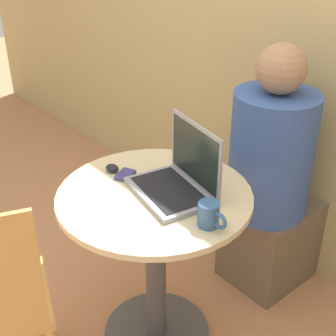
{
  "coord_description": "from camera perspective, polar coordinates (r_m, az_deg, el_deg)",
  "views": [
    {
      "loc": [
        1.19,
        -0.96,
        1.71
      ],
      "look_at": [
        0.02,
        0.05,
        0.86
      ],
      "focal_mm": 50.0,
      "sensor_mm": 36.0,
      "label": 1
    }
  ],
  "objects": [
    {
      "name": "ground_plane",
      "position": [
        2.29,
        -1.38,
        -19.43
      ],
      "size": [
        12.0,
        12.0,
        0.0
      ],
      "primitive_type": "plane",
      "color": "tan"
    },
    {
      "name": "back_wall",
      "position": [
        2.27,
        17.49,
        17.13
      ],
      "size": [
        7.0,
        0.05,
        2.6
      ],
      "color": "tan",
      "rests_on": "ground_plane"
    },
    {
      "name": "round_table",
      "position": [
        1.93,
        -1.56,
        -8.98
      ],
      "size": [
        0.76,
        0.76,
        0.76
      ],
      "color": "#4C4C51",
      "rests_on": "ground_plane"
    },
    {
      "name": "laptop",
      "position": [
        1.78,
        1.28,
        -1.23
      ],
      "size": [
        0.38,
        0.3,
        0.27
      ],
      "color": "gray",
      "rests_on": "round_table"
    },
    {
      "name": "cell_phone",
      "position": [
        1.91,
        -5.24,
        -0.84
      ],
      "size": [
        0.09,
        0.1,
        0.02
      ],
      "color": "navy",
      "rests_on": "round_table"
    },
    {
      "name": "computer_mouse",
      "position": [
        1.95,
        -6.82,
        -0.01
      ],
      "size": [
        0.06,
        0.05,
        0.03
      ],
      "color": "black",
      "rests_on": "round_table"
    },
    {
      "name": "coffee_cup",
      "position": [
        1.6,
        5.09,
        -5.72
      ],
      "size": [
        0.12,
        0.08,
        0.09
      ],
      "color": "#335684",
      "rests_on": "round_table"
    },
    {
      "name": "person_seated",
      "position": [
        2.33,
        12.85,
        -2.89
      ],
      "size": [
        0.38,
        0.59,
        1.25
      ],
      "color": "brown",
      "rests_on": "ground_plane"
    }
  ]
}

